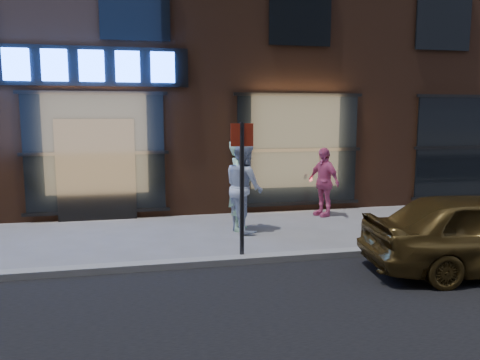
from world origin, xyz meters
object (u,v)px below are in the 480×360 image
object	(u,v)px
man_bowtie	(240,185)
passerby	(323,182)
sign_post	(242,178)
man_cap	(244,187)

from	to	relation	value
man_bowtie	passerby	size ratio (longest dim) A/B	1.17
passerby	sign_post	bearing A→B (deg)	-62.44
man_cap	passerby	size ratio (longest dim) A/B	1.14
man_bowtie	man_cap	bearing A→B (deg)	-139.93
man_bowtie	passerby	world-z (taller)	man_bowtie
man_bowtie	sign_post	distance (m)	2.26
man_cap	sign_post	world-z (taller)	sign_post
passerby	sign_post	distance (m)	4.21
man_bowtie	passerby	xyz separation A→B (m)	(2.32, 0.96, -0.14)
man_cap	passerby	xyz separation A→B (m)	(2.26, 1.10, -0.12)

